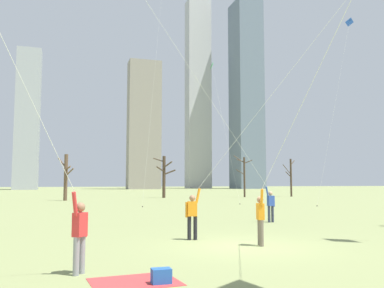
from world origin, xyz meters
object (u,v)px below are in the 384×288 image
(distant_kite_low_near_trees_green, at_px, (215,80))
(distant_kite_drifting_right_blue, at_px, (346,42))
(picnic_spot, at_px, (150,278))
(bare_tree_right_of_center, at_px, (291,177))
(kite_flyer_midfield_left_purple, at_px, (244,161))
(kite_flyer_foreground_right_orange, at_px, (273,108))
(distant_kite_drifting_left_yellow, at_px, (161,2))
(bare_tree_far_right_edge, at_px, (66,176))
(bare_tree_center, at_px, (244,175))
(bare_tree_left_of_center, at_px, (164,175))
(kite_flyer_foreground_left_white, at_px, (282,168))

(distant_kite_low_near_trees_green, height_order, distant_kite_drifting_right_blue, distant_kite_drifting_right_blue)
(picnic_spot, bearing_deg, bare_tree_right_of_center, 56.67)
(kite_flyer_midfield_left_purple, xyz_separation_m, distant_kite_low_near_trees_green, (6.28, 21.24, 9.75))
(kite_flyer_foreground_right_orange, height_order, distant_kite_drifting_right_blue, distant_kite_drifting_right_blue)
(kite_flyer_foreground_right_orange, xyz_separation_m, distant_kite_drifting_left_yellow, (1.78, 26.25, 15.42))
(picnic_spot, distance_m, bare_tree_right_of_center, 55.80)
(bare_tree_far_right_edge, relative_size, bare_tree_center, 0.89)
(kite_flyer_foreground_right_orange, xyz_separation_m, bare_tree_left_of_center, (6.02, 42.53, -1.65))
(picnic_spot, bearing_deg, bare_tree_far_right_edge, 92.22)
(kite_flyer_midfield_left_purple, relative_size, bare_tree_center, 2.33)
(distant_kite_drifting_right_blue, distance_m, bare_tree_far_right_edge, 33.42)
(kite_flyer_midfield_left_purple, distance_m, distant_kite_drifting_left_yellow, 26.24)
(bare_tree_left_of_center, bearing_deg, bare_tree_center, -3.26)
(kite_flyer_foreground_left_white, distance_m, bare_tree_far_right_edge, 39.88)
(distant_kite_drifting_right_blue, bearing_deg, bare_tree_right_of_center, 73.18)
(bare_tree_left_of_center, height_order, bare_tree_far_right_edge, bare_tree_left_of_center)
(bare_tree_center, bearing_deg, bare_tree_right_of_center, 2.06)
(kite_flyer_midfield_left_purple, height_order, kite_flyer_foreground_left_white, kite_flyer_midfield_left_purple)
(bare_tree_center, bearing_deg, distant_kite_low_near_trees_green, -124.00)
(kite_flyer_midfield_left_purple, distance_m, bare_tree_far_right_edge, 32.21)
(bare_tree_left_of_center, distance_m, bare_tree_center, 11.62)
(distant_kite_drifting_left_yellow, bearing_deg, distant_kite_low_near_trees_green, 11.48)
(distant_kite_drifting_left_yellow, bearing_deg, distant_kite_drifting_right_blue, -20.74)
(kite_flyer_midfield_left_purple, xyz_separation_m, bare_tree_left_of_center, (4.37, 36.27, -0.08))
(kite_flyer_foreground_right_orange, distance_m, bare_tree_center, 45.45)
(distant_kite_drifting_left_yellow, relative_size, bare_tree_left_of_center, 4.12)
(distant_kite_drifting_right_blue, relative_size, bare_tree_far_right_edge, 3.38)
(kite_flyer_foreground_right_orange, bearing_deg, distant_kite_drifting_left_yellow, 86.13)
(kite_flyer_midfield_left_purple, bearing_deg, kite_flyer_foreground_right_orange, -104.75)
(distant_kite_drifting_left_yellow, xyz_separation_m, distant_kite_drifting_right_blue, (16.84, -6.38, -4.59))
(kite_flyer_midfield_left_purple, bearing_deg, bare_tree_left_of_center, 83.13)
(kite_flyer_midfield_left_purple, relative_size, distant_kite_drifting_right_blue, 0.78)
(kite_flyer_foreground_left_white, bearing_deg, bare_tree_right_of_center, 59.36)
(kite_flyer_midfield_left_purple, bearing_deg, kite_flyer_foreground_left_white, -106.71)
(picnic_spot, height_order, bare_tree_right_of_center, bare_tree_right_of_center)
(bare_tree_left_of_center, bearing_deg, distant_kite_low_near_trees_green, -82.77)
(distant_kite_low_near_trees_green, xyz_separation_m, bare_tree_far_right_edge, (-14.81, 9.81, -10.08))
(kite_flyer_midfield_left_purple, xyz_separation_m, kite_flyer_foreground_right_orange, (-1.65, -6.26, 1.56))
(kite_flyer_foreground_left_white, distance_m, distant_kite_low_near_trees_green, 32.60)
(distant_kite_drifting_right_blue, xyz_separation_m, bare_tree_center, (-1.01, 22.00, -12.38))
(bare_tree_far_right_edge, distance_m, bare_tree_right_of_center, 32.60)
(kite_flyer_midfield_left_purple, xyz_separation_m, bare_tree_center, (15.97, 35.61, 0.02))
(kite_flyer_midfield_left_purple, distance_m, bare_tree_center, 39.03)
(bare_tree_far_right_edge, distance_m, bare_tree_center, 24.93)
(kite_flyer_foreground_right_orange, xyz_separation_m, bare_tree_far_right_edge, (-6.89, 37.31, -1.89))
(kite_flyer_midfield_left_purple, xyz_separation_m, bare_tree_far_right_edge, (-8.54, 31.05, -0.33))
(kite_flyer_midfield_left_purple, height_order, bare_tree_far_right_edge, kite_flyer_midfield_left_purple)
(kite_flyer_foreground_right_orange, bearing_deg, bare_tree_left_of_center, 81.95)
(bare_tree_far_right_edge, bearing_deg, kite_flyer_midfield_left_purple, -74.63)
(distant_kite_low_near_trees_green, xyz_separation_m, bare_tree_left_of_center, (-1.91, 15.03, -9.83))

